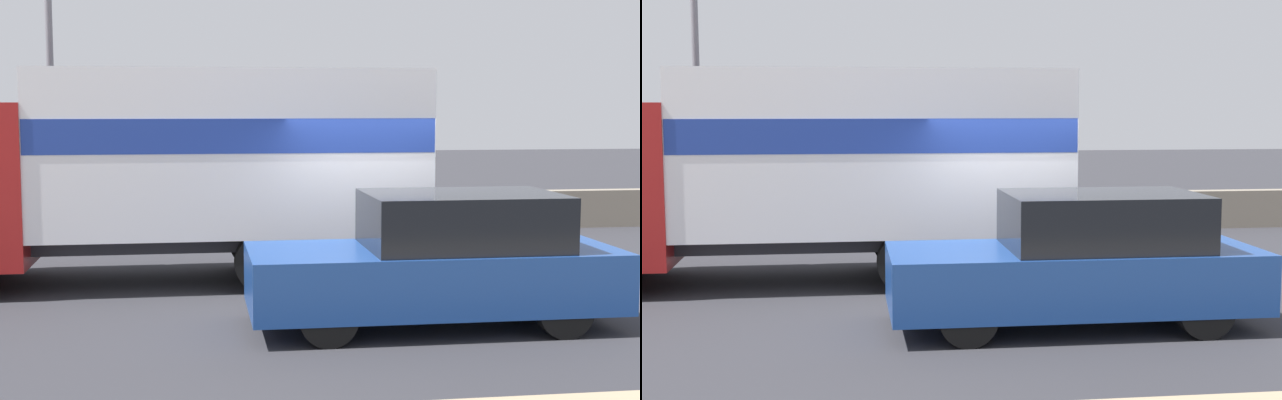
{
  "view_description": "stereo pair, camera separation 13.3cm",
  "coord_description": "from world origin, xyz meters",
  "views": [
    {
      "loc": [
        -2.54,
        -11.74,
        2.7
      ],
      "look_at": [
        -0.83,
        0.28,
        1.4
      ],
      "focal_mm": 50.0,
      "sensor_mm": 36.0,
      "label": 1
    },
    {
      "loc": [
        -2.41,
        -11.76,
        2.7
      ],
      "look_at": [
        -0.83,
        0.28,
        1.4
      ],
      "focal_mm": 50.0,
      "sensor_mm": 36.0,
      "label": 2
    }
  ],
  "objects": [
    {
      "name": "ground_plane",
      "position": [
        0.0,
        0.0,
        0.0
      ],
      "size": [
        80.0,
        80.0,
        0.0
      ],
      "primitive_type": "plane",
      "color": "#2D2D33"
    },
    {
      "name": "stone_wall_backdrop",
      "position": [
        0.0,
        6.87,
        0.41
      ],
      "size": [
        60.0,
        0.35,
        0.82
      ],
      "color": "gray",
      "rests_on": "ground_plane"
    },
    {
      "name": "street_lamp",
      "position": [
        -5.26,
        6.15,
        3.79
      ],
      "size": [
        0.56,
        0.28,
        6.5
      ],
      "color": "slate",
      "rests_on": "ground_plane"
    },
    {
      "name": "box_truck",
      "position": [
        -2.72,
        1.94,
        1.87
      ],
      "size": [
        7.58,
        2.49,
        3.22
      ],
      "rotation": [
        0.0,
        0.0,
        3.14
      ],
      "color": "maroon",
      "rests_on": "ground_plane"
    },
    {
      "name": "car_hatchback",
      "position": [
        0.42,
        -1.37,
        0.8
      ],
      "size": [
        4.47,
        1.73,
        1.64
      ],
      "rotation": [
        0.0,
        0.0,
        3.14
      ],
      "color": "navy",
      "rests_on": "ground_plane"
    }
  ]
}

